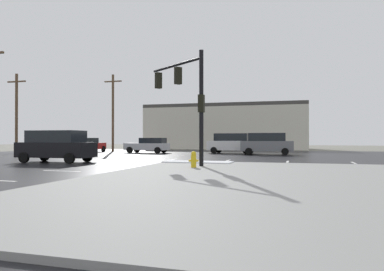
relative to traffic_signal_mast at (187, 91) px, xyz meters
name	(u,v)px	position (x,y,z in m)	size (l,w,h in m)	color
ground_plane	(147,160)	(-4.88, 5.89, -4.10)	(120.00, 120.00, 0.00)	slate
road_asphalt	(147,159)	(-4.88, 5.89, -4.09)	(44.00, 44.00, 0.02)	black
sidewalk_corner	(341,184)	(7.12, -6.11, -4.03)	(18.00, 18.00, 0.14)	gray
snow_strip_curbside	(198,162)	(0.12, 1.89, -3.93)	(4.00, 1.60, 0.06)	white
lane_markings	(155,161)	(-3.67, 4.51, -4.07)	(36.15, 36.15, 0.01)	silver
traffic_signal_mast	(187,91)	(0.00, 0.00, 0.00)	(3.93, 3.11, 5.94)	black
fire_hydrant	(194,159)	(0.90, -1.76, -3.56)	(0.48, 0.26, 0.79)	gold
strip_building_background	(226,127)	(-4.59, 35.09, -0.82)	(23.48, 8.00, 6.54)	beige
suv_grey	(267,143)	(2.96, 16.15, -3.01)	(4.92, 2.39, 2.03)	slate
suv_white	(232,143)	(-0.68, 17.88, -3.01)	(4.90, 2.33, 2.03)	white
suv_black	(56,146)	(-9.05, 1.10, -3.01)	(4.86, 2.21, 2.03)	black
sedan_silver	(149,145)	(-9.13, 16.28, -3.24)	(4.56, 2.06, 1.58)	#B7BABF
sedan_red	(88,145)	(-16.17, 16.22, -3.24)	(2.18, 4.60, 1.58)	#B21919
utility_pole_far	(16,112)	(-22.01, 12.12, 0.20)	(2.20, 0.28, 8.19)	brown
utility_pole_distant	(113,111)	(-15.17, 19.84, 0.65)	(2.20, 0.28, 9.06)	brown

